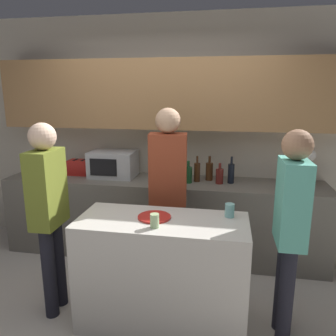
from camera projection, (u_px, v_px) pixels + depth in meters
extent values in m
plane|color=beige|center=(128.00, 336.00, 2.55)|extent=(14.00, 14.00, 0.00)
cube|color=beige|center=(168.00, 135.00, 3.91)|extent=(6.40, 0.08, 2.70)
cube|color=#A37547|center=(164.00, 94.00, 3.61)|extent=(3.74, 0.32, 0.75)
cube|color=#6B665B|center=(162.00, 217.00, 3.78)|extent=(3.60, 0.62, 0.88)
cube|color=beige|center=(162.00, 272.00, 2.62)|extent=(1.32, 0.57, 0.90)
cube|color=#B7BABC|center=(113.00, 164.00, 3.82)|extent=(0.52, 0.38, 0.30)
cube|color=black|center=(103.00, 167.00, 3.65)|extent=(0.31, 0.01, 0.19)
cube|color=#B21E19|center=(80.00, 167.00, 3.91)|extent=(0.26, 0.16, 0.18)
cube|color=black|center=(76.00, 160.00, 3.90)|extent=(0.02, 0.11, 0.01)
cube|color=black|center=(83.00, 160.00, 3.88)|extent=(0.02, 0.11, 0.01)
cylinder|color=silver|center=(307.00, 181.00, 3.47)|extent=(0.14, 0.14, 0.10)
cylinder|color=#38662D|center=(308.00, 168.00, 3.44)|extent=(0.01, 0.01, 0.18)
sphere|color=silver|center=(310.00, 155.00, 3.41)|extent=(0.13, 0.13, 0.13)
cylinder|color=#194723|center=(188.00, 175.00, 3.57)|extent=(0.09, 0.09, 0.18)
cylinder|color=#194723|center=(188.00, 164.00, 3.54)|extent=(0.03, 0.03, 0.07)
cylinder|color=#472814|center=(197.00, 172.00, 3.62)|extent=(0.07, 0.07, 0.21)
cylinder|color=#472814|center=(197.00, 160.00, 3.59)|extent=(0.02, 0.02, 0.08)
cylinder|color=#472814|center=(209.00, 172.00, 3.67)|extent=(0.08, 0.08, 0.20)
cylinder|color=#472814|center=(210.00, 160.00, 3.64)|extent=(0.03, 0.03, 0.08)
cylinder|color=maroon|center=(220.00, 176.00, 3.54)|extent=(0.08, 0.08, 0.16)
cylinder|color=maroon|center=(220.00, 166.00, 3.51)|extent=(0.03, 0.03, 0.06)
cylinder|color=black|center=(231.00, 174.00, 3.55)|extent=(0.07, 0.07, 0.21)
cylinder|color=black|center=(232.00, 160.00, 3.52)|extent=(0.02, 0.02, 0.08)
cylinder|color=red|center=(154.00, 217.00, 2.55)|extent=(0.26, 0.26, 0.01)
cylinder|color=#A7C68B|center=(155.00, 221.00, 2.36)|extent=(0.07, 0.07, 0.10)
cylinder|color=#7EBEBD|center=(230.00, 210.00, 2.56)|extent=(0.07, 0.07, 0.11)
cylinder|color=black|center=(176.00, 245.00, 3.16)|extent=(0.11, 0.11, 0.83)
cylinder|color=black|center=(160.00, 244.00, 3.17)|extent=(0.11, 0.11, 0.83)
cube|color=#933B22|center=(168.00, 169.00, 2.99)|extent=(0.36, 0.22, 0.66)
sphere|color=tan|center=(168.00, 121.00, 2.89)|extent=(0.23, 0.23, 0.23)
cylinder|color=black|center=(58.00, 263.00, 2.86)|extent=(0.11, 0.11, 0.79)
cylinder|color=black|center=(49.00, 273.00, 2.71)|extent=(0.11, 0.11, 0.79)
cube|color=olive|center=(47.00, 188.00, 2.62)|extent=(0.20, 0.34, 0.63)
sphere|color=beige|center=(42.00, 136.00, 2.52)|extent=(0.21, 0.21, 0.21)
cylinder|color=black|center=(286.00, 297.00, 2.40)|extent=(0.11, 0.11, 0.78)
cylinder|color=black|center=(282.00, 284.00, 2.56)|extent=(0.11, 0.11, 0.78)
cube|color=#58B39F|center=(292.00, 203.00, 2.32)|extent=(0.19, 0.34, 0.62)
sphere|color=#9E7051|center=(297.00, 145.00, 2.22)|extent=(0.21, 0.21, 0.21)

